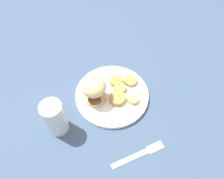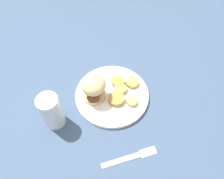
# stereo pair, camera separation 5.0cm
# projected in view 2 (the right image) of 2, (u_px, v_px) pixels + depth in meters

# --- Properties ---
(ground_plane) EXTENTS (4.00, 4.00, 0.00)m
(ground_plane) POSITION_uv_depth(u_px,v_px,m) (112.00, 96.00, 0.76)
(ground_plane) COLOR #3D5170
(dinner_plate) EXTENTS (0.25, 0.25, 0.02)m
(dinner_plate) POSITION_uv_depth(u_px,v_px,m) (112.00, 95.00, 0.76)
(dinner_plate) COLOR white
(dinner_plate) RESTS_ON ground_plane
(sandwich) EXTENTS (0.12, 0.08, 0.09)m
(sandwich) POSITION_uv_depth(u_px,v_px,m) (94.00, 88.00, 0.70)
(sandwich) COLOR tan
(sandwich) RESTS_ON dinner_plate
(potato_round_0) EXTENTS (0.04, 0.04, 0.01)m
(potato_round_0) POSITION_uv_depth(u_px,v_px,m) (132.00, 101.00, 0.72)
(potato_round_0) COLOR #DBB766
(potato_round_0) RESTS_ON dinner_plate
(potato_round_1) EXTENTS (0.05, 0.05, 0.01)m
(potato_round_1) POSITION_uv_depth(u_px,v_px,m) (118.00, 81.00, 0.77)
(potato_round_1) COLOR #BC8942
(potato_round_1) RESTS_ON dinner_plate
(potato_round_2) EXTENTS (0.05, 0.05, 0.02)m
(potato_round_2) POSITION_uv_depth(u_px,v_px,m) (116.00, 99.00, 0.73)
(potato_round_2) COLOR #BC8942
(potato_round_2) RESTS_ON dinner_plate
(potato_round_3) EXTENTS (0.05, 0.05, 0.01)m
(potato_round_3) POSITION_uv_depth(u_px,v_px,m) (132.00, 82.00, 0.77)
(potato_round_3) COLOR tan
(potato_round_3) RESTS_ON dinner_plate
(potato_round_4) EXTENTS (0.04, 0.04, 0.01)m
(potato_round_4) POSITION_uv_depth(u_px,v_px,m) (121.00, 89.00, 0.75)
(potato_round_4) COLOR tan
(potato_round_4) RESTS_ON dinner_plate
(fork) EXTENTS (0.06, 0.17, 0.00)m
(fork) POSITION_uv_depth(u_px,v_px,m) (130.00, 157.00, 0.64)
(fork) COLOR silver
(fork) RESTS_ON ground_plane
(drinking_glass) EXTENTS (0.06, 0.06, 0.13)m
(drinking_glass) POSITION_uv_depth(u_px,v_px,m) (52.00, 112.00, 0.65)
(drinking_glass) COLOR silver
(drinking_glass) RESTS_ON ground_plane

